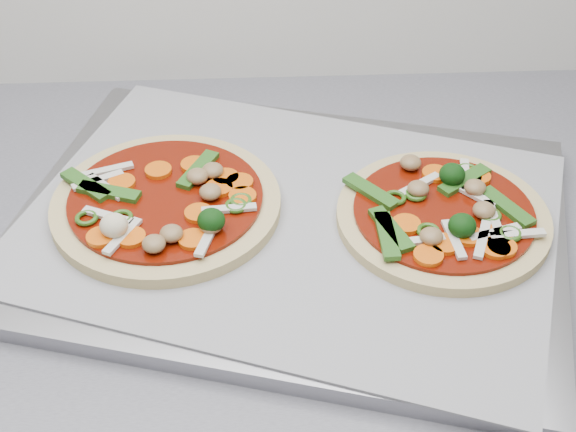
{
  "coord_description": "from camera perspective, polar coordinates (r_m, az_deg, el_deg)",
  "views": [
    {
      "loc": [
        0.64,
        0.77,
        1.38
      ],
      "look_at": [
        0.67,
        1.31,
        0.93
      ],
      "focal_mm": 50.0,
      "sensor_mm": 36.0,
      "label": 1
    }
  ],
  "objects": [
    {
      "name": "baking_tray",
      "position": [
        0.72,
        0.11,
        -0.67
      ],
      "size": [
        0.56,
        0.47,
        0.02
      ],
      "primitive_type": "cube",
      "rotation": [
        0.0,
        0.0,
        -0.27
      ],
      "color": "gray",
      "rests_on": "countertop"
    },
    {
      "name": "parchment",
      "position": [
        0.72,
        0.11,
        -0.14
      ],
      "size": [
        0.55,
        0.47,
        0.0
      ],
      "primitive_type": "cube",
      "rotation": [
        0.0,
        0.0,
        -0.35
      ],
      "color": "gray",
      "rests_on": "baking_tray"
    },
    {
      "name": "pizza_left",
      "position": [
        0.73,
        -8.59,
        0.91
      ],
      "size": [
        0.27,
        0.27,
        0.04
      ],
      "rotation": [
        0.0,
        0.0,
        -0.39
      ],
      "color": "tan",
      "rests_on": "parchment"
    },
    {
      "name": "pizza_right",
      "position": [
        0.72,
        11.07,
        0.12
      ],
      "size": [
        0.2,
        0.2,
        0.03
      ],
      "rotation": [
        0.0,
        0.0,
        0.05
      ],
      "color": "tan",
      "rests_on": "parchment"
    }
  ]
}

